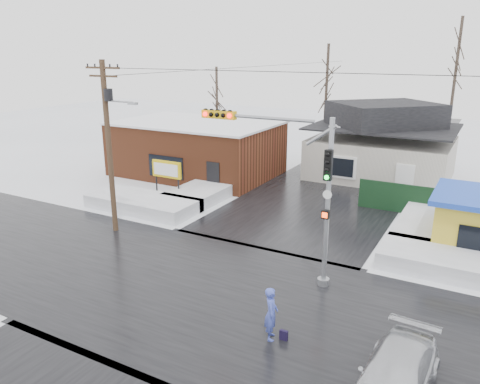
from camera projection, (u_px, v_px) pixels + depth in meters
The scene contains 19 objects.
ground at pixel (204, 293), 18.91m from camera, with size 120.00×120.00×0.00m, color white.
road_ns at pixel (204, 293), 18.91m from camera, with size 10.00×120.00×0.02m, color black.
road_ew at pixel (204, 293), 18.91m from camera, with size 120.00×10.00×0.02m, color black.
snowbank_nw at pixel (143, 203), 28.81m from camera, with size 7.00×3.00×0.80m, color white.
snowbank_ne at pixel (463, 265), 20.52m from camera, with size 7.00×3.00×0.80m, color white.
snowbank_nside_w at pixel (213, 188), 32.08m from camera, with size 3.00×8.00×0.80m, color white.
snowbank_nside_e at pixel (430, 222), 25.63m from camera, with size 3.00×8.00×0.80m, color white.
traffic_signal at pixel (292, 176), 18.96m from camera, with size 6.05×0.68×7.00m.
utility_pole at pixel (109, 138), 24.02m from camera, with size 3.15×0.44×9.00m.
brick_building at pixel (197, 148), 36.79m from camera, with size 12.20×8.20×4.12m.
marquee_sign at pixel (167, 170), 30.46m from camera, with size 2.20×0.21×2.55m.
house at pixel (382, 143), 35.68m from camera, with size 10.40×8.40×5.76m.
fence at pixel (427, 202), 27.40m from camera, with size 8.00×0.12×1.80m, color black.
tree_far_left at pixel (327, 68), 40.26m from camera, with size 3.00×3.00×10.00m.
tree_far_mid at pixel (459, 49), 36.87m from camera, with size 3.00×3.00×12.00m.
tree_far_west at pixel (217, 85), 43.65m from camera, with size 3.00×3.00×8.00m.
pedestrian at pixel (271, 314), 15.68m from camera, with size 0.69×0.45×1.89m, color #404FB5.
car at pixel (395, 378), 13.02m from camera, with size 1.86×4.58×1.33m, color silver.
shopping_bag at pixel (284, 336), 15.79m from camera, with size 0.28×0.12×0.35m, color black.
Camera 1 is at (9.42, -14.11, 9.41)m, focal length 35.00 mm.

